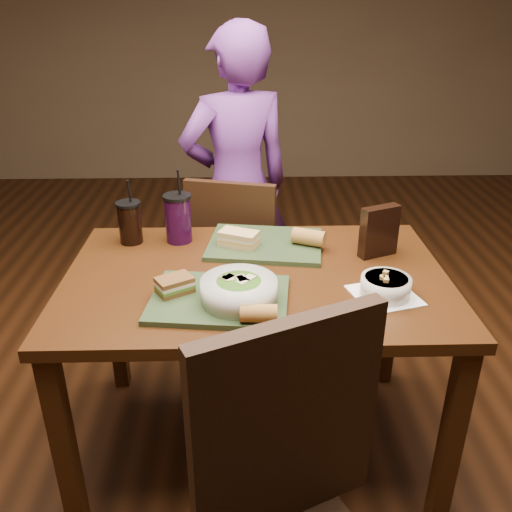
% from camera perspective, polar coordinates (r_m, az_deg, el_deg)
% --- Properties ---
extents(ground, '(6.00, 6.00, 0.00)m').
position_cam_1_polar(ground, '(2.29, 0.00, -18.82)').
color(ground, '#381C0B').
rests_on(ground, ground).
extents(dining_table, '(1.30, 0.85, 0.75)m').
position_cam_1_polar(dining_table, '(1.89, 0.00, -4.39)').
color(dining_table, '#3D200C').
rests_on(dining_table, ground).
extents(chair_far, '(0.48, 0.48, 0.91)m').
position_cam_1_polar(chair_far, '(2.51, -2.60, -0.36)').
color(chair_far, black).
rests_on(chair_far, ground).
extents(diner, '(0.65, 0.53, 1.52)m').
position_cam_1_polar(diner, '(2.67, -2.01, 7.22)').
color(diner, '#672F83').
rests_on(diner, ground).
extents(tray_near, '(0.45, 0.37, 0.02)m').
position_cam_1_polar(tray_near, '(1.68, -3.86, -4.55)').
color(tray_near, '#2B3D21').
rests_on(tray_near, dining_table).
extents(tray_far, '(0.46, 0.38, 0.02)m').
position_cam_1_polar(tray_far, '(2.05, 0.97, 1.26)').
color(tray_far, '#2B3D21').
rests_on(tray_far, dining_table).
extents(salad_bowl, '(0.23, 0.23, 0.08)m').
position_cam_1_polar(salad_bowl, '(1.64, -1.81, -3.49)').
color(salad_bowl, silver).
rests_on(salad_bowl, tray_near).
extents(soup_bowl, '(0.24, 0.24, 0.08)m').
position_cam_1_polar(soup_bowl, '(1.75, 13.48, -3.10)').
color(soup_bowl, white).
rests_on(soup_bowl, dining_table).
extents(sandwich_near, '(0.13, 0.12, 0.05)m').
position_cam_1_polar(sandwich_near, '(1.71, -8.56, -3.02)').
color(sandwich_near, '#593819').
rests_on(sandwich_near, tray_near).
extents(sandwich_far, '(0.16, 0.13, 0.06)m').
position_cam_1_polar(sandwich_far, '(2.01, -1.82, 1.87)').
color(sandwich_far, tan).
rests_on(sandwich_far, tray_far).
extents(baguette_near, '(0.11, 0.06, 0.05)m').
position_cam_1_polar(baguette_near, '(1.54, 0.28, -6.04)').
color(baguette_near, '#AD7533').
rests_on(baguette_near, tray_near).
extents(baguette_far, '(0.13, 0.10, 0.06)m').
position_cam_1_polar(baguette_far, '(2.02, 5.59, 1.97)').
color(baguette_far, '#AD7533').
rests_on(baguette_far, tray_far).
extents(cup_cola, '(0.09, 0.09, 0.25)m').
position_cam_1_polar(cup_cola, '(2.11, -13.13, 3.49)').
color(cup_cola, black).
rests_on(cup_cola, dining_table).
extents(cup_berry, '(0.11, 0.11, 0.29)m').
position_cam_1_polar(cup_berry, '(2.08, -8.20, 3.99)').
color(cup_berry, black).
rests_on(cup_berry, dining_table).
extents(chip_bag, '(0.15, 0.10, 0.19)m').
position_cam_1_polar(chip_bag, '(1.99, 12.83, 2.54)').
color(chip_bag, black).
rests_on(chip_bag, dining_table).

